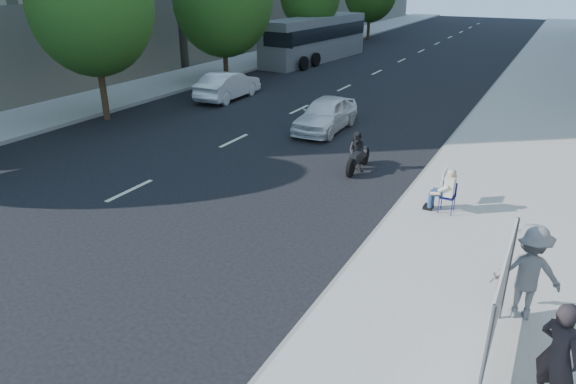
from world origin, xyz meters
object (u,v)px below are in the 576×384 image
Objects in this scene: jogger at (528,272)px; white_sedan_near at (326,114)px; motorcycle at (358,154)px; white_sedan_mid at (228,85)px; bus at (315,39)px; protest_banner at (497,305)px; pedestrian_woman at (558,355)px; seated_protester at (445,187)px.

jogger reaches higher than white_sedan_near.
white_sedan_mid is at bearing 142.87° from motorcycle.
motorcycle is at bearing -55.91° from bus.
protest_banner is 1.50× the size of motorcycle.
bus is (-8.78, 17.51, 0.90)m from white_sedan_near.
pedestrian_woman is 0.90× the size of motorcycle.
white_sedan_mid reaches higher than motorcycle.
pedestrian_woman reaches higher than white_sedan_mid.
motorcycle is (-6.52, 8.63, -0.44)m from pedestrian_woman.
motorcycle is at bearing 143.27° from white_sedan_mid.
white_sedan_near is 5.11m from motorcycle.
jogger is 0.44× the size of white_sedan_mid.
protest_banner reaches higher than motorcycle.
white_sedan_near reaches higher than seated_protester.
jogger is at bearing -59.69° from seated_protester.
white_sedan_near is 7.90m from white_sedan_mid.
pedestrian_woman is at bearing -55.11° from motorcycle.
protest_banner is at bearing -58.22° from motorcycle.
pedestrian_woman is 15.94m from white_sedan_near.
bus is (-17.74, 28.04, 0.49)m from jogger.
seated_protester is 0.71× the size of pedestrian_woman.
jogger is (2.45, -4.19, 0.27)m from seated_protester.
motorcycle is 0.17× the size of bus.
jogger is 0.97× the size of motorcycle.
white_sedan_near is (-8.96, 10.53, -0.41)m from jogger.
white_sedan_near is 0.95× the size of white_sedan_mid.
bus reaches higher than white_sedan_mid.
pedestrian_woman is 23.13m from white_sedan_mid.
motorcycle is at bearing -54.94° from white_sedan_near.
white_sedan_mid is at bearing 145.51° from seated_protester.
white_sedan_mid reaches higher than seated_protester.
protest_banner is at bearing 11.41° from pedestrian_woman.
jogger is 8.74m from motorcycle.
protest_banner reaches higher than pedestrian_woman.
pedestrian_woman is 0.41× the size of white_sedan_mid.
pedestrian_woman is (0.63, -2.20, -0.07)m from jogger.
jogger is at bearing -52.32° from bus.
protest_banner is at bearing 133.98° from white_sedan_mid.
jogger is at bearing -49.67° from motorcycle.
bus is at bearing 116.56° from motorcycle.
bus is at bearing 120.23° from protest_banner.
bus reaches higher than pedestrian_woman.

